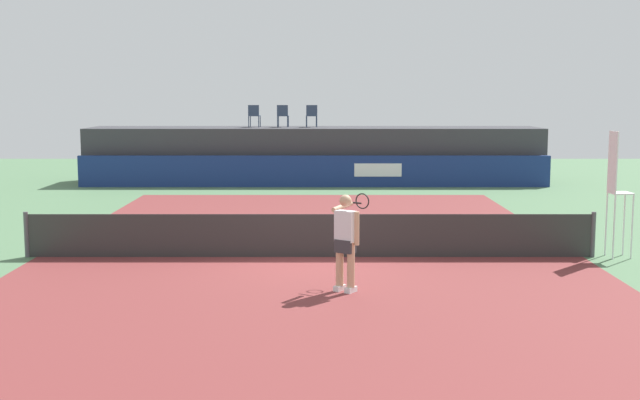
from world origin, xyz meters
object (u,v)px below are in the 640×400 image
at_px(spectator_chair_left, 284,115).
at_px(net_post_near, 27,234).
at_px(spectator_chair_far_left, 255,115).
at_px(umpire_chair, 617,185).
at_px(spectator_chair_center, 312,115).
at_px(tennis_player, 347,239).
at_px(net_post_far, 594,235).

xyz_separation_m(spectator_chair_left, net_post_near, (-4.92, -15.48, -2.19)).
distance_m(spectator_chair_far_left, net_post_near, 16.09).
distance_m(umpire_chair, net_post_near, 12.90).
xyz_separation_m(umpire_chair, net_post_near, (-12.85, 0.01, -1.09)).
bearing_deg(net_post_near, spectator_chair_center, 68.48).
bearing_deg(tennis_player, spectator_chair_center, 92.49).
relative_size(spectator_chair_left, tennis_player, 0.50).
height_order(net_post_far, tennis_player, tennis_player).
height_order(spectator_chair_far_left, net_post_far, spectator_chair_far_left).
bearing_deg(tennis_player, spectator_chair_left, 96.04).
xyz_separation_m(spectator_chair_far_left, net_post_far, (8.63, -15.49, -2.19)).
relative_size(spectator_chair_far_left, spectator_chair_left, 1.00).
bearing_deg(umpire_chair, spectator_chair_left, 117.11).
height_order(spectator_chair_left, tennis_player, spectator_chair_left).
xyz_separation_m(net_post_near, tennis_player, (6.89, -3.12, 0.46)).
xyz_separation_m(net_post_near, net_post_far, (12.40, 0.00, 0.00)).
bearing_deg(umpire_chair, net_post_near, 179.96).
height_order(spectator_chair_far_left, umpire_chair, spectator_chair_far_left).
height_order(spectator_chair_far_left, tennis_player, spectator_chair_far_left).
xyz_separation_m(spectator_chair_left, tennis_player, (1.97, -18.60, -1.73)).
bearing_deg(tennis_player, umpire_chair, 27.61).
xyz_separation_m(umpire_chair, tennis_player, (-5.96, -3.12, -0.63)).
distance_m(spectator_chair_far_left, tennis_player, 18.95).
bearing_deg(tennis_player, net_post_far, 29.57).
bearing_deg(net_post_far, spectator_chair_far_left, 119.13).
distance_m(spectator_chair_left, umpire_chair, 17.43).
height_order(spectator_chair_left, net_post_far, spectator_chair_left).
bearing_deg(umpire_chair, spectator_chair_far_left, 120.37).
distance_m(umpire_chair, net_post_far, 1.18).
relative_size(spectator_chair_left, net_post_near, 0.89).
bearing_deg(spectator_chair_far_left, spectator_chair_center, -1.19).
height_order(spectator_chair_far_left, spectator_chair_center, same).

